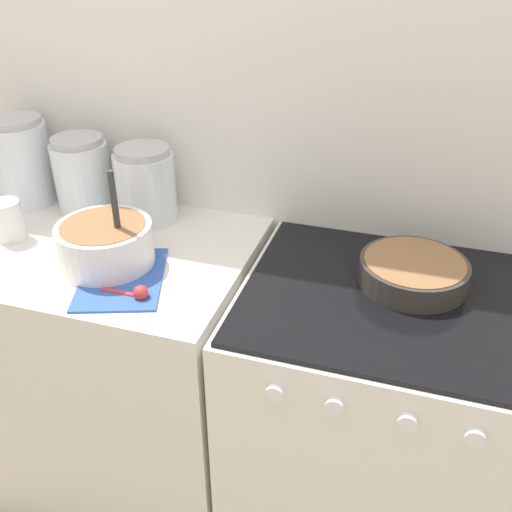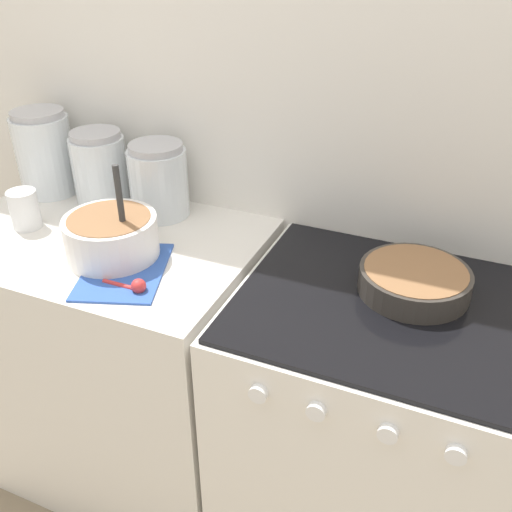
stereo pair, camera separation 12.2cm
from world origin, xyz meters
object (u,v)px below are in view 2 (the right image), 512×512
at_px(storage_jar_right, 159,185).
at_px(mixing_bowl, 111,235).
at_px(tin_can, 24,209).
at_px(stove, 370,437).
at_px(storage_jar_left, 46,158).
at_px(baking_pan, 414,280).
at_px(storage_jar_middle, 101,173).

bearing_deg(storage_jar_right, mixing_bowl, -86.12).
relative_size(mixing_bowl, tin_can, 2.36).
distance_m(stove, storage_jar_left, 1.27).
relative_size(baking_pan, storage_jar_middle, 1.15).
height_order(storage_jar_left, tin_can, storage_jar_left).
bearing_deg(tin_can, storage_jar_middle, 65.65).
xyz_separation_m(baking_pan, storage_jar_middle, (-0.97, 0.12, 0.06)).
bearing_deg(storage_jar_left, stove, -9.63).
relative_size(storage_jar_left, storage_jar_right, 1.21).
bearing_deg(stove, storage_jar_left, 170.37).
xyz_separation_m(mixing_bowl, storage_jar_middle, (-0.22, 0.26, 0.03)).
xyz_separation_m(storage_jar_left, storage_jar_middle, (0.20, -0.00, -0.02)).
bearing_deg(storage_jar_right, storage_jar_middle, 180.00).
distance_m(mixing_bowl, baking_pan, 0.76).
xyz_separation_m(storage_jar_right, tin_can, (-0.31, -0.22, -0.04)).
height_order(baking_pan, tin_can, tin_can).
xyz_separation_m(stove, mixing_bowl, (-0.70, -0.07, 0.51)).
height_order(storage_jar_left, storage_jar_middle, storage_jar_left).
relative_size(stove, tin_can, 8.02).
bearing_deg(baking_pan, storage_jar_middle, 172.72).
height_order(storage_jar_left, storage_jar_right, storage_jar_left).
distance_m(stove, baking_pan, 0.48).
bearing_deg(tin_can, baking_pan, 5.36).
height_order(baking_pan, storage_jar_left, storage_jar_left).
distance_m(stove, storage_jar_right, 0.92).
bearing_deg(tin_can, mixing_bowl, -7.21).
bearing_deg(tin_can, storage_jar_right, 36.17).
height_order(stove, baking_pan, baking_pan).
bearing_deg(storage_jar_middle, storage_jar_left, 180.00).
distance_m(storage_jar_right, tin_can, 0.38).
relative_size(stove, baking_pan, 3.42).
xyz_separation_m(baking_pan, tin_can, (-1.07, -0.10, 0.02)).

